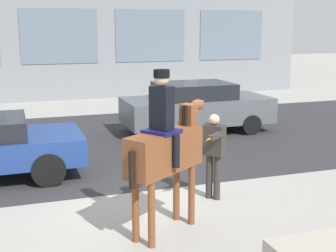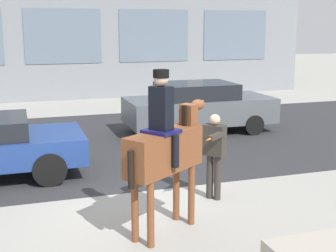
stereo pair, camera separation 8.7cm
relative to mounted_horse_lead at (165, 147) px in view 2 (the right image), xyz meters
name	(u,v)px [view 2 (the right image)]	position (x,y,z in m)	size (l,w,h in m)	color
ground_plane	(139,201)	(-0.07, 1.40, -1.39)	(80.00, 80.00, 0.00)	#9E9B93
road_surface	(97,142)	(-0.07, 6.15, -1.38)	(23.22, 8.50, 0.01)	#2D2D30
mounted_horse_lead	(165,147)	(0.00, 0.00, 0.00)	(1.65, 1.27, 2.59)	brown
pedestrian_bystander	(214,150)	(1.30, 1.09, -0.42)	(0.66, 0.84, 1.64)	#332D28
street_car_far_lane	(199,106)	(3.18, 6.59, -0.60)	(4.50, 2.05, 1.52)	#51565B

